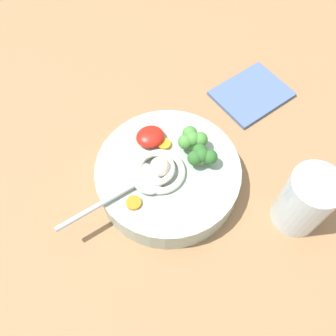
# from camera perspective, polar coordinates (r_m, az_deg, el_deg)

# --- Properties ---
(table_slab) EXTENTS (1.21, 1.21, 0.03)m
(table_slab) POSITION_cam_1_polar(r_m,az_deg,el_deg) (0.62, -1.52, -4.38)
(table_slab) COLOR #936D47
(table_slab) RESTS_ON ground
(soup_bowl) EXTENTS (0.23, 0.23, 0.05)m
(soup_bowl) POSITION_cam_1_polar(r_m,az_deg,el_deg) (0.58, -0.00, -1.18)
(soup_bowl) COLOR #9EB2A3
(soup_bowl) RESTS_ON table_slab
(noodle_pile) EXTENTS (0.09, 0.09, 0.04)m
(noodle_pile) POSITION_cam_1_polar(r_m,az_deg,el_deg) (0.55, -1.45, -0.20)
(noodle_pile) COLOR silver
(noodle_pile) RESTS_ON soup_bowl
(soup_spoon) EXTENTS (0.18, 0.07, 0.02)m
(soup_spoon) POSITION_cam_1_polar(r_m,az_deg,el_deg) (0.54, -4.82, -2.34)
(soup_spoon) COLOR #B7B7BC
(soup_spoon) RESTS_ON soup_bowl
(chili_sauce_dollop) EXTENTS (0.05, 0.04, 0.02)m
(chili_sauce_dollop) POSITION_cam_1_polar(r_m,az_deg,el_deg) (0.58, -2.86, 5.02)
(chili_sauce_dollop) COLOR red
(chili_sauce_dollop) RESTS_ON soup_bowl
(broccoli_floret_near_spoon) EXTENTS (0.05, 0.04, 0.04)m
(broccoli_floret_near_spoon) POSITION_cam_1_polar(r_m,az_deg,el_deg) (0.55, 5.45, 1.89)
(broccoli_floret_near_spoon) COLOR #7A9E60
(broccoli_floret_near_spoon) RESTS_ON soup_bowl
(broccoli_floret_right) EXTENTS (0.05, 0.04, 0.04)m
(broccoli_floret_right) POSITION_cam_1_polar(r_m,az_deg,el_deg) (0.57, 3.87, 4.70)
(broccoli_floret_right) COLOR #7A9E60
(broccoli_floret_right) RESTS_ON soup_bowl
(carrot_slice_center) EXTENTS (0.02, 0.02, 0.01)m
(carrot_slice_center) POSITION_cam_1_polar(r_m,az_deg,el_deg) (0.54, -5.50, -5.56)
(carrot_slice_center) COLOR orange
(carrot_slice_center) RESTS_ON soup_bowl
(carrot_slice_extra_b) EXTENTS (0.02, 0.02, 0.01)m
(carrot_slice_extra_b) POSITION_cam_1_polar(r_m,az_deg,el_deg) (0.58, -0.61, 3.82)
(carrot_slice_extra_b) COLOR orange
(carrot_slice_extra_b) RESTS_ON soup_bowl
(drinking_glass) EXTENTS (0.07, 0.07, 0.11)m
(drinking_glass) POSITION_cam_1_polar(r_m,az_deg,el_deg) (0.57, 21.05, -4.93)
(drinking_glass) COLOR silver
(drinking_glass) RESTS_ON table_slab
(folded_napkin) EXTENTS (0.16, 0.14, 0.01)m
(folded_napkin) POSITION_cam_1_polar(r_m,az_deg,el_deg) (0.73, 13.20, 11.42)
(folded_napkin) COLOR #4C6693
(folded_napkin) RESTS_ON table_slab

